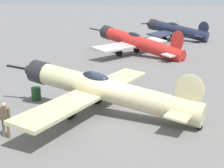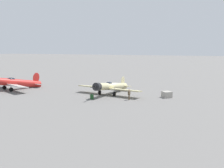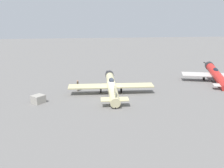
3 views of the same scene
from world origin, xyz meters
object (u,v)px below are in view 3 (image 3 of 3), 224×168
Objects in this scene: fuel_drum at (112,83)px; airplane_mid_apron at (216,75)px; ground_crew_mechanic at (78,84)px; equipment_crate at (38,99)px; airplane_foreground at (112,86)px.

airplane_mid_apron is at bearing 171.04° from fuel_drum.
ground_crew_mechanic is 6.81m from equipment_crate.
ground_crew_mechanic is (4.42, -3.43, -0.37)m from airplane_foreground.
airplane_mid_apron is 18.43m from fuel_drum.
airplane_mid_apron is 24.13m from ground_crew_mechanic.
ground_crew_mechanic is at bearing 13.98° from fuel_drum.
fuel_drum is at bearing -5.84° from airplane_foreground.
equipment_crate is at bearing 119.97° from airplane_mid_apron.
airplane_foreground is 7.24× the size of ground_crew_mechanic.
ground_crew_mechanic is at bearing -144.18° from equipment_crate.
ground_crew_mechanic is at bearing 111.68° from airplane_mid_apron.
ground_crew_mechanic reaches higher than equipment_crate.
equipment_crate is 2.36× the size of fuel_drum.
airplane_mid_apron is at bearing 10.82° from ground_crew_mechanic.
airplane_mid_apron is at bearing -175.02° from equipment_crate.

